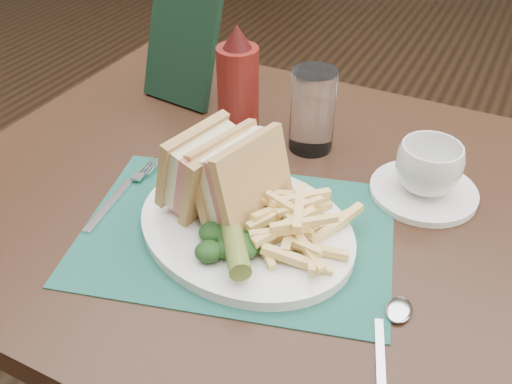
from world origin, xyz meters
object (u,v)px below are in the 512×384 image
(saucer, at_px, (423,191))
(drinking_glass, at_px, (313,111))
(plate, at_px, (246,228))
(coffee_cup, at_px, (428,168))
(sandwich_half_a, at_px, (192,162))
(sandwich_half_b, at_px, (230,171))
(check_presenter, at_px, (183,39))
(placemat, at_px, (237,232))
(ketchup_bottle, at_px, (238,83))
(table_main, at_px, (257,352))

(saucer, height_order, drinking_glass, drinking_glass)
(plate, xyz_separation_m, coffee_cup, (0.19, 0.19, 0.04))
(sandwich_half_a, xyz_separation_m, sandwich_half_b, (0.05, 0.00, 0.00))
(drinking_glass, relative_size, check_presenter, 0.58)
(placemat, height_order, ketchup_bottle, ketchup_bottle)
(table_main, distance_m, check_presenter, 0.58)
(placemat, bearing_deg, check_presenter, 131.63)
(drinking_glass, bearing_deg, check_presenter, 167.42)
(sandwich_half_b, bearing_deg, saucer, 51.71)
(table_main, height_order, drinking_glass, drinking_glass)
(placemat, xyz_separation_m, drinking_glass, (0.01, 0.23, 0.06))
(table_main, relative_size, plate, 3.00)
(plate, xyz_separation_m, drinking_glass, (-0.00, 0.23, 0.06))
(table_main, relative_size, placemat, 2.27)
(sandwich_half_b, relative_size, drinking_glass, 0.90)
(plate, xyz_separation_m, sandwich_half_a, (-0.09, 0.02, 0.06))
(coffee_cup, xyz_separation_m, drinking_glass, (-0.19, 0.04, 0.02))
(sandwich_half_b, xyz_separation_m, coffee_cup, (0.22, 0.17, -0.03))
(table_main, bearing_deg, placemat, -78.26)
(sandwich_half_b, xyz_separation_m, drinking_glass, (0.03, 0.21, -0.01))
(check_presenter, bearing_deg, placemat, -41.58)
(check_presenter, bearing_deg, coffee_cup, -5.97)
(saucer, xyz_separation_m, coffee_cup, (0.00, 0.00, 0.04))
(placemat, xyz_separation_m, sandwich_half_b, (-0.02, 0.03, 0.07))
(plate, distance_m, ketchup_bottle, 0.26)
(table_main, distance_m, placemat, 0.39)
(sandwich_half_b, relative_size, check_presenter, 0.52)
(table_main, distance_m, saucer, 0.45)
(saucer, distance_m, ketchup_bottle, 0.32)
(sandwich_half_b, distance_m, drinking_glass, 0.21)
(sandwich_half_a, bearing_deg, plate, -0.60)
(plate, height_order, drinking_glass, drinking_glass)
(table_main, height_order, plate, plate)
(ketchup_bottle, distance_m, check_presenter, 0.17)
(plate, bearing_deg, ketchup_bottle, 136.02)
(sandwich_half_a, bearing_deg, sandwich_half_b, 14.02)
(sandwich_half_b, xyz_separation_m, ketchup_bottle, (-0.09, 0.19, 0.02))
(sandwich_half_a, relative_size, drinking_glass, 0.86)
(sandwich_half_a, bearing_deg, coffee_cup, 43.53)
(placemat, height_order, sandwich_half_a, sandwich_half_a)
(sandwich_half_a, distance_m, check_presenter, 0.33)
(sandwich_half_a, height_order, ketchup_bottle, ketchup_bottle)
(sandwich_half_a, relative_size, check_presenter, 0.50)
(table_main, distance_m, ketchup_bottle, 0.49)
(sandwich_half_a, relative_size, coffee_cup, 1.24)
(sandwich_half_a, bearing_deg, ketchup_bottle, 112.49)
(table_main, relative_size, saucer, 6.00)
(sandwich_half_a, relative_size, ketchup_bottle, 0.60)
(table_main, xyz_separation_m, coffee_cup, (0.22, 0.09, 0.42))
(sandwich_half_a, xyz_separation_m, ketchup_bottle, (-0.04, 0.19, 0.02))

